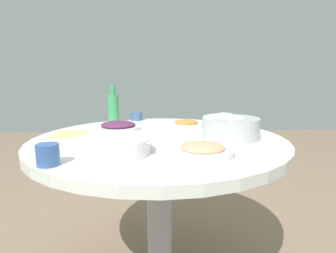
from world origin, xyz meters
The scene contains 10 objects.
round_dining_table centered at (0.00, 0.00, 0.66)m, with size 1.17×1.17×0.77m.
rice_bowl centered at (-0.03, -0.33, 0.82)m, with size 0.26×0.26×0.11m.
soup_bowl centered at (-0.27, 0.17, 0.80)m, with size 0.28×0.29×0.06m.
dish_eggplant centered at (0.20, 0.22, 0.79)m, with size 0.23×0.23×0.05m.
dish_tofu_braise centered at (0.28, -0.16, 0.79)m, with size 0.20×0.20×0.04m.
dish_noodles centered at (-0.04, 0.41, 0.79)m, with size 0.22×0.22×0.04m.
dish_shrimp centered at (-0.30, -0.16, 0.79)m, with size 0.23×0.23×0.04m.
green_bottle centered at (0.43, 0.28, 0.87)m, with size 0.07×0.07×0.23m.
tea_cup_near centered at (-0.40, 0.36, 0.81)m, with size 0.07×0.07×0.07m, color #335699.
tea_cup_far centered at (0.52, 0.14, 0.80)m, with size 0.07×0.07×0.05m, color #3A558B.
Camera 1 is at (-1.27, 0.01, 1.06)m, focal length 29.37 mm.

